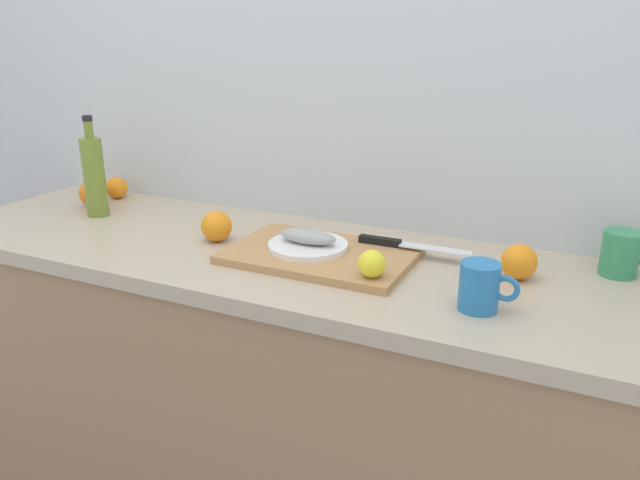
{
  "coord_description": "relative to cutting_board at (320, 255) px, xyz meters",
  "views": [
    {
      "loc": [
        0.75,
        -1.31,
        1.45
      ],
      "look_at": [
        0.13,
        -0.0,
        0.95
      ],
      "focal_mm": 34.95,
      "sensor_mm": 36.0,
      "label": 1
    }
  ],
  "objects": [
    {
      "name": "chef_knife",
      "position": [
        0.17,
        0.11,
        0.02
      ],
      "size": [
        0.29,
        0.04,
        0.02
      ],
      "rotation": [
        0.0,
        0.0,
        0.01
      ],
      "color": "silver",
      "rests_on": "cutting_board"
    },
    {
      "name": "coffee_mug_1",
      "position": [
        0.67,
        0.2,
        0.04
      ],
      "size": [
        0.12,
        0.08,
        0.11
      ],
      "color": "#338C59",
      "rests_on": "kitchen_counter"
    },
    {
      "name": "coffee_mug_0",
      "position": [
        0.42,
        -0.12,
        0.04
      ],
      "size": [
        0.12,
        0.08,
        0.1
      ],
      "color": "#2672B2",
      "rests_on": "kitchen_counter"
    },
    {
      "name": "lemon_0",
      "position": [
        0.17,
        -0.1,
        0.04
      ],
      "size": [
        0.06,
        0.06,
        0.06
      ],
      "primitive_type": "sphere",
      "color": "yellow",
      "rests_on": "cutting_board"
    },
    {
      "name": "fish_fillet",
      "position": [
        -0.04,
        0.01,
        0.04
      ],
      "size": [
        0.15,
        0.06,
        0.04
      ],
      "primitive_type": "ellipsoid",
      "color": "#999E99",
      "rests_on": "white_plate"
    },
    {
      "name": "orange_2",
      "position": [
        -0.31,
        0.0,
        0.03
      ],
      "size": [
        0.08,
        0.08,
        0.08
      ],
      "primitive_type": "sphere",
      "color": "orange",
      "rests_on": "kitchen_counter"
    },
    {
      "name": "olive_oil_bottle",
      "position": [
        -0.77,
        0.05,
        0.12
      ],
      "size": [
        0.06,
        0.06,
        0.3
      ],
      "color": "olive",
      "rests_on": "kitchen_counter"
    },
    {
      "name": "orange_0",
      "position": [
        -0.86,
        0.12,
        0.03
      ],
      "size": [
        0.08,
        0.08,
        0.08
      ],
      "primitive_type": "sphere",
      "color": "orange",
      "rests_on": "kitchen_counter"
    },
    {
      "name": "kitchen_counter",
      "position": [
        -0.13,
        0.0,
        -0.46
      ],
      "size": [
        2.0,
        0.6,
        0.9
      ],
      "color": "#9E7A56",
      "rests_on": "ground_plane"
    },
    {
      "name": "back_wall",
      "position": [
        -0.13,
        0.33,
        0.34
      ],
      "size": [
        3.2,
        0.05,
        2.5
      ],
      "primitive_type": "cube",
      "color": "silver",
      "rests_on": "ground_plane"
    },
    {
      "name": "orange_3",
      "position": [
        -0.86,
        0.23,
        0.03
      ],
      "size": [
        0.07,
        0.07,
        0.07
      ],
      "primitive_type": "sphere",
      "color": "orange",
      "rests_on": "kitchen_counter"
    },
    {
      "name": "white_plate",
      "position": [
        -0.04,
        0.01,
        0.02
      ],
      "size": [
        0.2,
        0.2,
        0.01
      ],
      "primitive_type": "cylinder",
      "color": "white",
      "rests_on": "cutting_board"
    },
    {
      "name": "orange_1",
      "position": [
        0.46,
        0.08,
        0.03
      ],
      "size": [
        0.08,
        0.08,
        0.08
      ],
      "primitive_type": "sphere",
      "color": "orange",
      "rests_on": "kitchen_counter"
    },
    {
      "name": "cutting_board",
      "position": [
        0.0,
        0.0,
        0.0
      ],
      "size": [
        0.45,
        0.3,
        0.02
      ],
      "primitive_type": "cube",
      "color": "tan",
      "rests_on": "kitchen_counter"
    }
  ]
}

